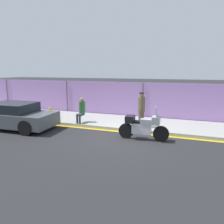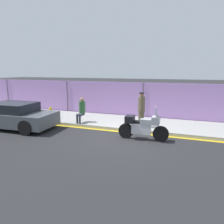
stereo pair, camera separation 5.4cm
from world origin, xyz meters
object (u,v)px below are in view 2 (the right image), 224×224
motorcycle (143,126)px  person_seated_on_curb (82,109)px  parked_car_right_down_street (16,116)px  fire_hydrant (51,112)px  officer_standing (141,109)px

motorcycle → person_seated_on_curb: bearing=157.3°
parked_car_right_down_street → fire_hydrant: bearing=78.1°
person_seated_on_curb → fire_hydrant: 2.57m
motorcycle → fire_hydrant: size_ratio=3.71×
fire_hydrant → officer_standing: bearing=-4.6°
officer_standing → fire_hydrant: (-5.72, 0.46, -0.60)m
person_seated_on_curb → fire_hydrant: (-2.45, 0.60, -0.46)m
officer_standing → fire_hydrant: bearing=175.4°
officer_standing → fire_hydrant: officer_standing is taller
parked_car_right_down_street → fire_hydrant: size_ratio=6.86×
parked_car_right_down_street → fire_hydrant: 2.42m
fire_hydrant → parked_car_right_down_street: bearing=-99.2°
fire_hydrant → motorcycle: bearing=-17.9°
officer_standing → person_seated_on_curb: (-3.27, -0.14, -0.14)m
person_seated_on_curb → parked_car_right_down_street: size_ratio=0.33×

